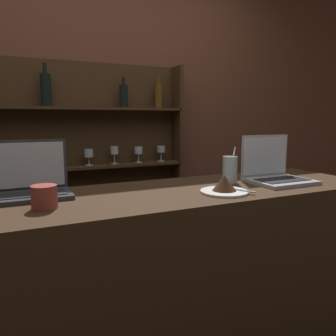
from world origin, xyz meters
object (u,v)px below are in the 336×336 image
laptop_near (28,184)px  cake_plate (224,186)px  coffee_cup (44,197)px  water_glass (230,169)px  laptop_far (275,172)px

laptop_near → cake_plate: size_ratio=1.60×
laptop_near → coffee_cup: bearing=-78.1°
laptop_near → water_glass: 0.94m
laptop_far → cake_plate: laptop_far is taller
laptop_near → laptop_far: 1.16m
cake_plate → coffee_cup: bearing=175.0°
cake_plate → laptop_near: bearing=160.0°
cake_plate → water_glass: water_glass is taller
coffee_cup → laptop_far: bearing=2.1°
laptop_near → laptop_far: laptop_far is taller
laptop_near → cake_plate: bearing=-20.0°
cake_plate → water_glass: bearing=49.3°
laptop_near → water_glass: laptop_near is taller
laptop_far → coffee_cup: 1.11m
laptop_far → water_glass: (-0.22, 0.08, 0.02)m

